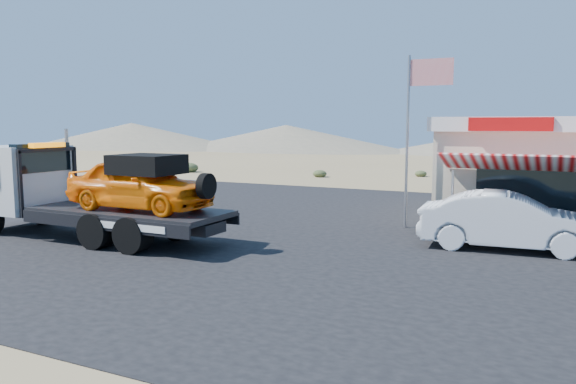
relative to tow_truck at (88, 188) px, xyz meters
name	(u,v)px	position (x,y,z in m)	size (l,w,h in m)	color
ground	(225,239)	(4.00, 1.77, -1.64)	(120.00, 120.00, 0.00)	olive
asphalt_lot	(319,229)	(6.00, 4.77, -1.63)	(32.00, 24.00, 0.02)	black
tow_truck	(88,188)	(0.00, 0.00, 0.00)	(9.10, 2.70, 3.04)	black
white_sedan	(509,221)	(12.29, 4.14, -0.78)	(1.77, 5.07, 1.67)	silver
flagpole	(414,121)	(8.93, 6.27, 2.13)	(1.55, 0.10, 6.00)	#99999E
desert_scrub	(98,182)	(-10.75, 11.18, -1.33)	(23.99, 32.58, 0.77)	#364424
distant_hills	(394,138)	(-5.77, 56.91, 0.25)	(126.00, 48.00, 4.20)	#726B59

